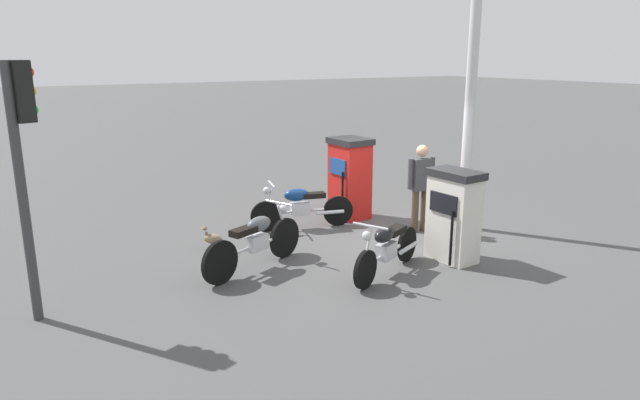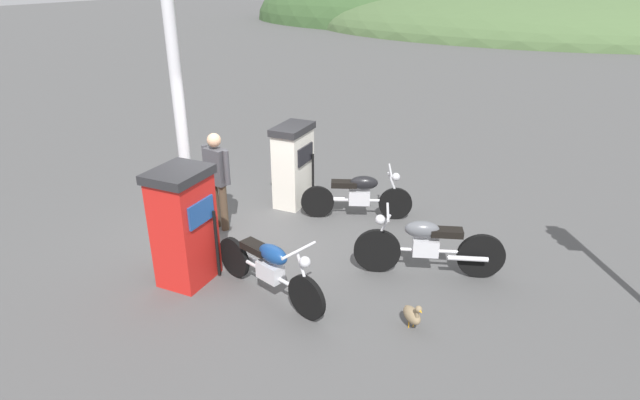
{
  "view_description": "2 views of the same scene",
  "coord_description": "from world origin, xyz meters",
  "px_view_note": "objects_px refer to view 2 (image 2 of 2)",
  "views": [
    {
      "loc": [
        6.28,
        7.84,
        3.27
      ],
      "look_at": [
        1.13,
        -0.52,
        0.75
      ],
      "focal_mm": 31.9,
      "sensor_mm": 36.0,
      "label": 1
    },
    {
      "loc": [
        4.35,
        -6.21,
        4.02
      ],
      "look_at": [
        0.94,
        0.38,
        0.72
      ],
      "focal_mm": 29.2,
      "sensor_mm": 36.0,
      "label": 2
    }
  ],
  "objects_px": {
    "fuel_pump_near": "(184,226)",
    "motorcycle_far_pump": "(358,194)",
    "motorcycle_near_pump": "(269,267)",
    "fuel_pump_far": "(293,165)",
    "wandering_duck": "(412,315)",
    "attendant_person": "(217,175)",
    "motorcycle_extra": "(427,245)",
    "canopy_support_pole": "(177,86)"
  },
  "relations": [
    {
      "from": "fuel_pump_far",
      "to": "motorcycle_extra",
      "type": "bearing_deg",
      "value": -23.93
    },
    {
      "from": "fuel_pump_near",
      "to": "motorcycle_far_pump",
      "type": "distance_m",
      "value": 3.22
    },
    {
      "from": "motorcycle_far_pump",
      "to": "wandering_duck",
      "type": "distance_m",
      "value": 3.12
    },
    {
      "from": "motorcycle_near_pump",
      "to": "wandering_duck",
      "type": "xyz_separation_m",
      "value": [
        1.89,
        0.22,
        -0.26
      ]
    },
    {
      "from": "motorcycle_extra",
      "to": "attendant_person",
      "type": "xyz_separation_m",
      "value": [
        -3.5,
        -0.16,
        0.48
      ]
    },
    {
      "from": "fuel_pump_near",
      "to": "canopy_support_pole",
      "type": "distance_m",
      "value": 2.69
    },
    {
      "from": "motorcycle_near_pump",
      "to": "motorcycle_extra",
      "type": "bearing_deg",
      "value": 41.68
    },
    {
      "from": "fuel_pump_far",
      "to": "wandering_duck",
      "type": "height_order",
      "value": "fuel_pump_far"
    },
    {
      "from": "fuel_pump_near",
      "to": "fuel_pump_far",
      "type": "height_order",
      "value": "fuel_pump_near"
    },
    {
      "from": "motorcycle_near_pump",
      "to": "attendant_person",
      "type": "xyz_separation_m",
      "value": [
        -1.83,
        1.32,
        0.5
      ]
    },
    {
      "from": "motorcycle_extra",
      "to": "wandering_duck",
      "type": "bearing_deg",
      "value": -80.21
    },
    {
      "from": "wandering_duck",
      "to": "motorcycle_far_pump",
      "type": "bearing_deg",
      "value": 125.69
    },
    {
      "from": "motorcycle_extra",
      "to": "fuel_pump_near",
      "type": "bearing_deg",
      "value": -150.44
    },
    {
      "from": "fuel_pump_far",
      "to": "motorcycle_near_pump",
      "type": "bearing_deg",
      "value": -65.97
    },
    {
      "from": "motorcycle_extra",
      "to": "motorcycle_near_pump",
      "type": "bearing_deg",
      "value": -138.32
    },
    {
      "from": "motorcycle_near_pump",
      "to": "motorcycle_extra",
      "type": "relative_size",
      "value": 0.99
    },
    {
      "from": "canopy_support_pole",
      "to": "motorcycle_far_pump",
      "type": "bearing_deg",
      "value": 22.69
    },
    {
      "from": "attendant_person",
      "to": "canopy_support_pole",
      "type": "bearing_deg",
      "value": 163.72
    },
    {
      "from": "canopy_support_pole",
      "to": "motorcycle_extra",
      "type": "bearing_deg",
      "value": -1.21
    },
    {
      "from": "motorcycle_far_pump",
      "to": "wandering_duck",
      "type": "bearing_deg",
      "value": -54.31
    },
    {
      "from": "fuel_pump_near",
      "to": "motorcycle_near_pump",
      "type": "relative_size",
      "value": 0.84
    },
    {
      "from": "fuel_pump_far",
      "to": "motorcycle_near_pump",
      "type": "height_order",
      "value": "fuel_pump_far"
    },
    {
      "from": "wandering_duck",
      "to": "fuel_pump_far",
      "type": "bearing_deg",
      "value": 140.7
    },
    {
      "from": "motorcycle_near_pump",
      "to": "attendant_person",
      "type": "relative_size",
      "value": 1.19
    },
    {
      "from": "wandering_duck",
      "to": "canopy_support_pole",
      "type": "height_order",
      "value": "canopy_support_pole"
    },
    {
      "from": "motorcycle_extra",
      "to": "canopy_support_pole",
      "type": "distance_m",
      "value": 4.74
    },
    {
      "from": "motorcycle_extra",
      "to": "attendant_person",
      "type": "height_order",
      "value": "attendant_person"
    },
    {
      "from": "fuel_pump_near",
      "to": "motorcycle_near_pump",
      "type": "bearing_deg",
      "value": 7.48
    },
    {
      "from": "motorcycle_far_pump",
      "to": "motorcycle_near_pump",
      "type": "bearing_deg",
      "value": -91.58
    },
    {
      "from": "canopy_support_pole",
      "to": "motorcycle_near_pump",
      "type": "bearing_deg",
      "value": -30.29
    },
    {
      "from": "fuel_pump_near",
      "to": "attendant_person",
      "type": "bearing_deg",
      "value": 111.51
    },
    {
      "from": "fuel_pump_near",
      "to": "canopy_support_pole",
      "type": "height_order",
      "value": "canopy_support_pole"
    },
    {
      "from": "attendant_person",
      "to": "wandering_duck",
      "type": "bearing_deg",
      "value": -16.57
    },
    {
      "from": "fuel_pump_near",
      "to": "canopy_support_pole",
      "type": "relative_size",
      "value": 0.35
    },
    {
      "from": "fuel_pump_far",
      "to": "attendant_person",
      "type": "bearing_deg",
      "value": -111.92
    },
    {
      "from": "motorcycle_extra",
      "to": "attendant_person",
      "type": "relative_size",
      "value": 1.2
    },
    {
      "from": "wandering_duck",
      "to": "motorcycle_near_pump",
      "type": "bearing_deg",
      "value": -173.43
    },
    {
      "from": "fuel_pump_far",
      "to": "attendant_person",
      "type": "relative_size",
      "value": 0.9
    },
    {
      "from": "attendant_person",
      "to": "motorcycle_near_pump",
      "type": "bearing_deg",
      "value": -35.95
    },
    {
      "from": "motorcycle_far_pump",
      "to": "canopy_support_pole",
      "type": "bearing_deg",
      "value": -157.31
    },
    {
      "from": "motorcycle_near_pump",
      "to": "motorcycle_far_pump",
      "type": "distance_m",
      "value": 2.75
    },
    {
      "from": "fuel_pump_far",
      "to": "wandering_duck",
      "type": "relative_size",
      "value": 3.72
    }
  ]
}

